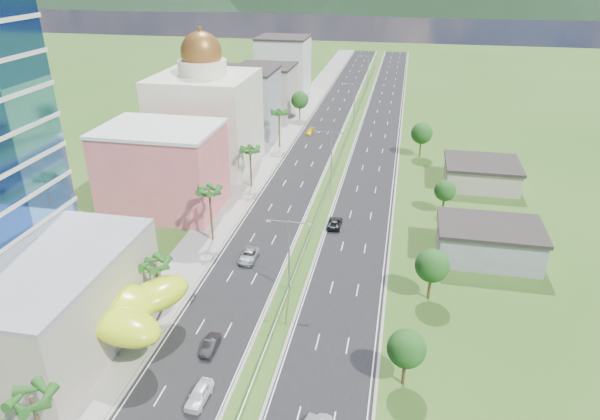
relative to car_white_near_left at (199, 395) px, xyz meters
The scene contains 34 objects.
ground 12.77m from the car_white_near_left, 67.14° to the left, with size 500.00×500.00×0.00m, color #2D5119.
road_left 101.78m from the car_white_near_left, 91.44° to the left, with size 11.00×260.00×0.04m, color black.
road_right 102.50m from the car_white_near_left, 83.02° to the left, with size 11.00×260.00×0.04m, color black.
sidewalk_left 102.46m from the car_white_near_left, 96.75° to the left, with size 7.00×260.00×0.12m, color gray.
median_guardrail 83.88m from the car_white_near_left, 86.62° to the left, with size 0.10×216.06×0.76m.
streetlight_median_b 23.07m from the car_white_near_left, 77.17° to the left, with size 6.04×0.25×11.00m.
streetlight_median_c 62.22m from the car_white_near_left, 85.42° to the left, with size 6.04×0.25×11.00m.
streetlight_median_d 107.02m from the car_white_near_left, 87.34° to the left, with size 6.04×0.25×11.00m.
streetlight_median_e 151.94m from the car_white_near_left, 88.13° to the left, with size 6.04×0.25×11.00m.
lime_canopy 17.43m from the car_white_near_left, 152.79° to the left, with size 18.00×15.00×7.40m.
pink_shophouse 49.89m from the car_white_near_left, 117.79° to the left, with size 20.00×15.00×15.00m, color #D9596C.
domed_building 71.39m from the car_white_near_left, 109.05° to the left, with size 20.00×20.00×28.70m.
midrise_grey 94.63m from the car_white_near_left, 103.51° to the left, with size 16.00×15.00×16.00m, color gray.
midrise_beige 116.00m from the car_white_near_left, 100.97° to the left, with size 16.00×15.00×13.00m, color #AFA490.
midrise_white 138.75m from the car_white_near_left, 99.16° to the left, with size 16.00×15.00×18.00m, color silver.
shed_near 49.38m from the car_white_near_left, 48.11° to the left, with size 15.00×10.00×5.00m, color gray.
shed_far 75.35m from the car_white_near_left, 62.36° to the left, with size 14.00×12.00×4.40m, color #AFA490.
palm_tree_a 16.38m from the car_white_near_left, 135.80° to the right, with size 3.60×3.60×9.10m.
palm_tree_b 18.41m from the car_white_near_left, 127.51° to the left, with size 3.60×3.60×8.10m.
palm_tree_c 36.18m from the car_white_near_left, 107.36° to the left, with size 3.60×3.60×9.60m.
palm_tree_d 58.10m from the car_white_near_left, 100.53° to the left, with size 3.60×3.60×8.60m.
palm_tree_e 82.76m from the car_white_near_left, 97.35° to the left, with size 3.60×3.60×9.40m.
leafy_tree_lfar 107.37m from the car_white_near_left, 95.64° to the left, with size 4.90×4.90×8.05m.
leafy_tree_ra 22.36m from the car_white_near_left, 17.84° to the left, with size 4.20×4.20×6.90m.
leafy_tree_rb 34.00m from the car_white_near_left, 44.75° to the left, with size 4.55×4.55×7.47m.
leafy_tree_rc 58.45m from the car_white_near_left, 62.49° to the left, with size 3.85×3.85×6.33m.
leafy_tree_rd 85.04m from the car_white_near_left, 74.32° to the left, with size 4.90×4.90×8.05m.
mountain_ridge 466.29m from the car_white_near_left, 81.99° to the left, with size 860.00×140.00×90.00m, color black, non-canonical shape.
car_white_near_left is the anchor object (origin of this frame).
car_dark_left 8.03m from the car_white_near_left, 101.47° to the left, with size 1.45×4.15×1.37m, color black.
car_silver_mid_left 28.92m from the car_white_near_left, 95.83° to the left, with size 2.37×5.15×1.43m, color #9EA1A5.
car_yellow_far_left 94.09m from the car_white_near_left, 93.20° to the left, with size 1.71×4.21×1.22m, color gold.
car_dark_far_right 43.30m from the car_white_near_left, 78.76° to the left, with size 2.30×4.99×1.39m, color black.
motorcycle 18.54m from the car_white_near_left, 113.36° to the left, with size 0.61×2.02×1.29m, color black.
Camera 1 is at (13.66, -50.99, 42.40)m, focal length 32.00 mm.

